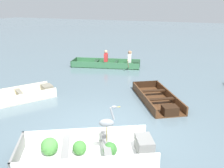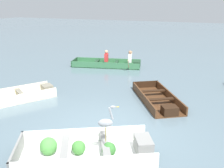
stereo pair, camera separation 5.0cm
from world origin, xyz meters
The scene contains 6 objects.
ground_plane centered at (0.00, 0.00, 0.00)m, with size 80.00×80.00×0.00m, color slate.
dinghy_white_foreground centered at (0.20, -1.27, 0.16)m, with size 3.25×2.58×0.44m.
skiff_dark_varnish_near_moored centered at (0.92, 2.55, 0.10)m, with size 2.37×2.90×0.30m.
skiff_cream_far_moored centered at (-3.91, 0.60, 0.12)m, with size 2.71×3.38×0.36m.
rowboat_green_with_crew centered at (-2.62, 6.59, 0.17)m, with size 3.82×2.43×0.90m.
heron_on_dinghy centered at (0.61, -1.14, 0.90)m, with size 0.44×0.26×0.84m.
Camera 1 is at (2.56, -5.55, 3.35)m, focal length 40.00 mm.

